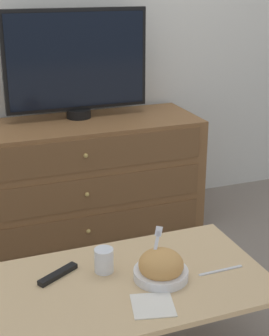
{
  "coord_description": "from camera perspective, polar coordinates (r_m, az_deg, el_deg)",
  "views": [
    {
      "loc": [
        -0.6,
        -2.93,
        1.39
      ],
      "look_at": [
        0.08,
        -1.15,
        0.68
      ],
      "focal_mm": 55.0,
      "sensor_mm": 36.0,
      "label": 1
    }
  ],
  "objects": [
    {
      "name": "napkin",
      "position": [
        1.74,
        2.04,
        -14.96
      ],
      "size": [
        0.17,
        0.17,
        0.0
      ],
      "color": "silver",
      "rests_on": "coffee_table"
    },
    {
      "name": "coffee_table",
      "position": [
        1.89,
        -1.23,
        -13.68
      ],
      "size": [
        1.03,
        0.58,
        0.38
      ],
      "color": "tan",
      "rests_on": "ground_plane"
    },
    {
      "name": "tv",
      "position": [
        2.88,
        -6.44,
        11.56
      ],
      "size": [
        0.8,
        0.14,
        0.6
      ],
      "color": "black",
      "rests_on": "dresser"
    },
    {
      "name": "ground_plane",
      "position": [
        3.3,
        -8.32,
        -4.77
      ],
      "size": [
        12.0,
        12.0,
        0.0
      ],
      "primitive_type": "plane",
      "color": "#70665B"
    },
    {
      "name": "knife",
      "position": [
        1.94,
        9.52,
        -11.14
      ],
      "size": [
        0.18,
        0.01,
        0.01
      ],
      "color": "silver",
      "rests_on": "coffee_table"
    },
    {
      "name": "remote_control",
      "position": [
        1.9,
        -8.48,
        -11.57
      ],
      "size": [
        0.16,
        0.11,
        0.02
      ],
      "color": "black",
      "rests_on": "coffee_table"
    },
    {
      "name": "takeout_bowl",
      "position": [
        1.86,
        2.95,
        -10.95
      ],
      "size": [
        0.2,
        0.2,
        0.18
      ],
      "color": "silver",
      "rests_on": "coffee_table"
    },
    {
      "name": "drink_cup",
      "position": [
        1.9,
        -3.4,
        -10.31
      ],
      "size": [
        0.07,
        0.07,
        0.09
      ],
      "color": "white",
      "rests_on": "coffee_table"
    },
    {
      "name": "dresser",
      "position": [
        2.94,
        -6.6,
        -1.11
      ],
      "size": [
        1.41,
        0.51,
        0.65
      ],
      "color": "brown",
      "rests_on": "ground_plane"
    }
  ]
}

